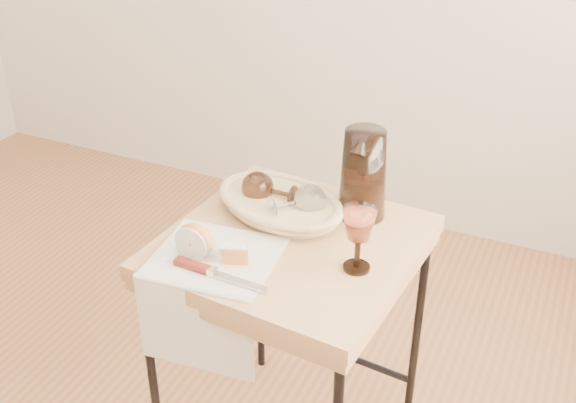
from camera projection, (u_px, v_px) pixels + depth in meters
The scene contains 10 objects.
side_table at pixel (291, 354), 1.93m from camera, with size 0.60×0.60×0.76m, color brown, non-canonical shape.
tea_towel at pixel (215, 257), 1.67m from camera, with size 0.29×0.26×0.01m, color white.
bread_basket at pixel (280, 206), 1.83m from camera, with size 0.33×0.23×0.05m, color olive, non-canonical shape.
goblet_lying_a at pixel (272, 191), 1.84m from camera, with size 0.14×0.09×0.09m, color #48291B, non-canonical shape.
goblet_lying_b at pixel (294, 203), 1.78m from camera, with size 0.14×0.09×0.09m, color white, non-canonical shape.
pitcher at pixel (363, 174), 1.78m from camera, with size 0.17×0.25×0.28m, color black, non-canonical shape.
wine_goblet at pixel (358, 239), 1.59m from camera, with size 0.08×0.08×0.16m, color white, non-canonical shape.
apple_half at pixel (196, 240), 1.65m from camera, with size 0.09×0.05×0.09m, color red.
apple_wedge at pixel (232, 253), 1.64m from camera, with size 0.06×0.03×0.04m, color beige.
table_knife at pixel (216, 272), 1.59m from camera, with size 0.24×0.02×0.02m, color silver, non-canonical shape.
Camera 1 is at (1.24, -0.96, 1.72)m, focal length 43.37 mm.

